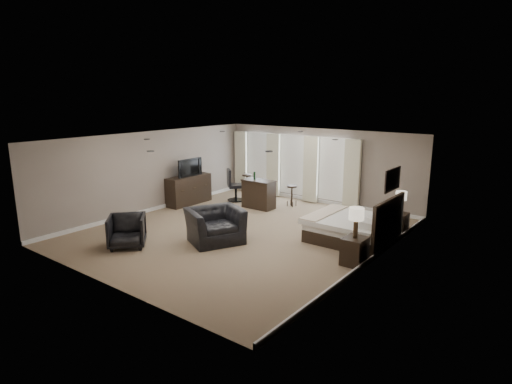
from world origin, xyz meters
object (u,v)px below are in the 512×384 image
Objects in this scene: armchair_near at (215,220)px; desk_chair at (236,185)px; lamp_far at (401,202)px; dresser at (189,190)px; bar_stool_left at (247,184)px; nightstand_far at (399,223)px; lamp_near at (356,223)px; bar_stool_right at (292,196)px; tv at (188,174)px; nightstand_near at (354,251)px; bar_counter at (259,194)px; armchair_far at (127,230)px; bed at (347,216)px.

armchair_near is 4.35m from desk_chair.
lamp_far is 7.06m from dresser.
lamp_far is at bearing -9.18° from bar_stool_left.
armchair_near reaches higher than nightstand_far.
lamp_near reaches higher than lamp_far.
bar_stool_right reaches higher than nightstand_far.
desk_chair is at bearing -38.51° from tv.
bar_counter is at bearing 151.03° from nightstand_near.
tv is 2.56m from bar_counter.
armchair_near is 1.16× the size of desk_chair.
bar_stool_left is (-6.22, 3.90, 0.07)m from nightstand_near.
armchair_far is at bearing -64.24° from dresser.
bed is 5.18m from desk_chair.
lamp_near reaches higher than bed.
lamp_near reaches higher than bar_stool_left.
nightstand_far is (0.89, 1.45, -0.36)m from bed.
lamp_near is (0.00, -2.90, 0.70)m from nightstand_far.
bar_stool_left is at bearing 155.26° from bed.
tv is at bearing 167.43° from lamp_near.
desk_chair is (-2.36, 3.65, -0.01)m from armchair_near.
tv is at bearing 0.00° from dresser.
armchair_near is at bearing -133.55° from lamp_far.
bar_counter is (-1.13, 3.37, -0.11)m from armchair_near.
lamp_near is 0.95× the size of bar_stool_right.
armchair_near is at bearing 0.42° from armchair_far.
armchair_near is (-2.63, -2.25, -0.05)m from bed.
nightstand_far is at bearing 4.03° from bar_counter.
lamp_near is 6.55m from desk_chair.
bar_stool_left is (-1.21, 6.32, -0.06)m from armchair_far.
desk_chair is (-2.00, -0.59, 0.22)m from bar_stool_right.
nightstand_near is 0.46× the size of armchair_near.
bed is at bearing -90.88° from tv.
lamp_far is 0.46× the size of armchair_near.
nightstand_near is 5.31m from bar_counter.
nightstand_near is 0.59× the size of tv.
armchair_near reaches higher than lamp_far.
lamp_far is at bearing 58.46° from bed.
bed is 2.22× the size of armchair_far.
lamp_far is (0.00, 2.90, -0.12)m from lamp_near.
lamp_far reaches higher than bar_stool_left.
nightstand_far is 0.32× the size of dresser.
dresser is at bearing -168.90° from lamp_far.
bar_counter is at bearing 151.03° from lamp_near.
nightstand_near is at bearing -12.57° from dresser.
tv reaches higher than dresser.
bar_counter is (0.36, 4.99, 0.03)m from armchair_far.
bar_counter is at bearing -131.41° from bar_stool_right.
nightstand_far is 0.87× the size of lamp_far.
nightstand_far is 0.75× the size of bar_stool_right.
dresser is (-6.92, 1.54, 0.18)m from nightstand_near.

